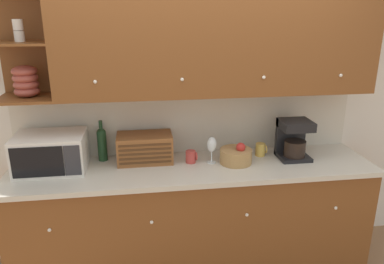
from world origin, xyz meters
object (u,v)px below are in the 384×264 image
mug_blue_second (261,150)px  coffee_maker (293,139)px  mug (191,157)px  fruit_basket (236,156)px  bread_box (145,148)px  microwave (51,153)px  wine_bottle (102,143)px  wine_glass (212,145)px

mug_blue_second → coffee_maker: size_ratio=0.33×
mug → fruit_basket: bearing=-9.5°
bread_box → mug_blue_second: size_ratio=4.12×
mug_blue_second → microwave: bearing=-178.0°
wine_bottle → coffee_maker: wine_bottle is taller
wine_glass → microwave: bearing=178.4°
fruit_basket → coffee_maker: 0.51m
microwave → coffee_maker: size_ratio=1.58×
microwave → coffee_maker: (1.94, -0.02, 0.02)m
fruit_basket → mug_blue_second: size_ratio=2.41×
wine_bottle → mug: wine_bottle is taller
wine_bottle → coffee_maker: (1.57, -0.17, 0.01)m
wine_glass → mug_blue_second: (0.44, 0.09, -0.10)m
microwave → mug: size_ratio=5.22×
fruit_basket → coffee_maker: size_ratio=0.79×
microwave → fruit_basket: bearing=-2.6°
bread_box → wine_glass: bearing=-12.0°
mug → coffee_maker: bearing=-0.9°
wine_bottle → mug_blue_second: (1.32, -0.09, -0.10)m
bread_box → coffee_maker: bearing=-4.6°
bread_box → mug_blue_second: bearing=-1.2°
mug → mug_blue_second: bearing=6.1°
mug → mug_blue_second: size_ratio=0.92×
microwave → mug: microwave is taller
microwave → wine_glass: size_ratio=2.35×
bread_box → mug: size_ratio=4.46×
microwave → coffee_maker: bearing=-0.6°
wine_bottle → mug: 0.73m
mug → fruit_basket: 0.36m
wine_bottle → wine_glass: 0.89m
mug → coffee_maker: size_ratio=0.30×
wine_glass → bread_box: bearing=168.0°
fruit_basket → coffee_maker: bearing=5.3°
wine_glass → coffee_maker: coffee_maker is taller
microwave → wine_glass: microwave is taller
bread_box → microwave: bearing=-173.7°
bread_box → coffee_maker: coffee_maker is taller
bread_box → wine_bottle: bearing=168.7°
wine_bottle → mug_blue_second: 1.32m
mug_blue_second → fruit_basket: bearing=-153.3°
microwave → bread_box: (0.71, 0.08, -0.03)m
wine_glass → mug: bearing=170.1°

